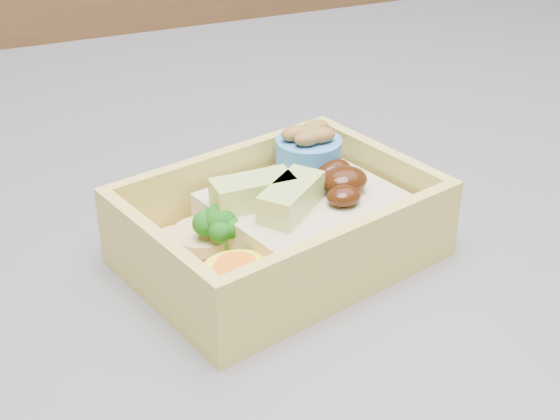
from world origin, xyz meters
name	(u,v)px	position (x,y,z in m)	size (l,w,h in m)	color
bento_box	(285,223)	(-0.11, -0.16, 0.94)	(0.20, 0.16, 0.06)	#D2BE57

